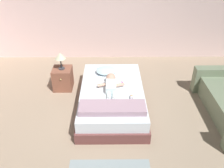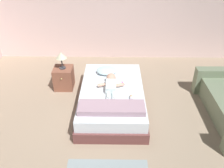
{
  "view_description": "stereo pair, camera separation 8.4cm",
  "coord_description": "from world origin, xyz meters",
  "px_view_note": "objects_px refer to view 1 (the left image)",
  "views": [
    {
      "loc": [
        0.03,
        -2.91,
        2.86
      ],
      "look_at": [
        0.06,
        0.8,
        0.5
      ],
      "focal_mm": 38.65,
      "sensor_mm": 36.0,
      "label": 1
    },
    {
      "loc": [
        0.11,
        -2.91,
        2.86
      ],
      "look_at": [
        0.06,
        0.8,
        0.5
      ],
      "focal_mm": 38.65,
      "sensor_mm": 36.0,
      "label": 2
    }
  ],
  "objects_px": {
    "pillow": "(106,71)",
    "baby_bottle": "(132,97)",
    "baby": "(111,84)",
    "nightstand": "(63,78)",
    "lamp": "(60,57)",
    "bed": "(112,98)",
    "toothbrush": "(123,83)"
  },
  "relations": [
    {
      "from": "baby",
      "to": "toothbrush",
      "type": "relative_size",
      "value": 5.02
    },
    {
      "from": "pillow",
      "to": "baby",
      "type": "distance_m",
      "value": 0.53
    },
    {
      "from": "baby",
      "to": "nightstand",
      "type": "xyz_separation_m",
      "value": [
        -1.01,
        0.59,
        -0.24
      ]
    },
    {
      "from": "lamp",
      "to": "baby_bottle",
      "type": "xyz_separation_m",
      "value": [
        1.37,
        -0.96,
        -0.31
      ]
    },
    {
      "from": "bed",
      "to": "baby_bottle",
      "type": "bearing_deg",
      "value": -42.33
    },
    {
      "from": "pillow",
      "to": "lamp",
      "type": "height_order",
      "value": "lamp"
    },
    {
      "from": "bed",
      "to": "baby_bottle",
      "type": "height_order",
      "value": "baby_bottle"
    },
    {
      "from": "baby",
      "to": "nightstand",
      "type": "bearing_deg",
      "value": 149.59
    },
    {
      "from": "pillow",
      "to": "baby_bottle",
      "type": "bearing_deg",
      "value": -62.8
    },
    {
      "from": "toothbrush",
      "to": "lamp",
      "type": "relative_size",
      "value": 0.37
    },
    {
      "from": "bed",
      "to": "toothbrush",
      "type": "bearing_deg",
      "value": 42.19
    },
    {
      "from": "pillow",
      "to": "baby_bottle",
      "type": "height_order",
      "value": "pillow"
    },
    {
      "from": "bed",
      "to": "nightstand",
      "type": "height_order",
      "value": "nightstand"
    },
    {
      "from": "pillow",
      "to": "toothbrush",
      "type": "height_order",
      "value": "pillow"
    },
    {
      "from": "toothbrush",
      "to": "nightstand",
      "type": "relative_size",
      "value": 0.29
    },
    {
      "from": "bed",
      "to": "pillow",
      "type": "height_order",
      "value": "pillow"
    },
    {
      "from": "bed",
      "to": "nightstand",
      "type": "distance_m",
      "value": 1.22
    },
    {
      "from": "toothbrush",
      "to": "baby",
      "type": "bearing_deg",
      "value": -149.68
    },
    {
      "from": "lamp",
      "to": "baby_bottle",
      "type": "distance_m",
      "value": 1.7
    },
    {
      "from": "baby",
      "to": "toothbrush",
      "type": "xyz_separation_m",
      "value": [
        0.23,
        0.13,
        -0.06
      ]
    },
    {
      "from": "bed",
      "to": "pillow",
      "type": "xyz_separation_m",
      "value": [
        -0.12,
        0.58,
        0.26
      ]
    },
    {
      "from": "pillow",
      "to": "toothbrush",
      "type": "relative_size",
      "value": 3.08
    },
    {
      "from": "pillow",
      "to": "lamp",
      "type": "relative_size",
      "value": 1.15
    },
    {
      "from": "baby",
      "to": "baby_bottle",
      "type": "distance_m",
      "value": 0.51
    },
    {
      "from": "baby",
      "to": "lamp",
      "type": "bearing_deg",
      "value": 149.59
    },
    {
      "from": "bed",
      "to": "lamp",
      "type": "bearing_deg",
      "value": 147.78
    },
    {
      "from": "pillow",
      "to": "baby_bottle",
      "type": "distance_m",
      "value": 0.99
    },
    {
      "from": "nightstand",
      "to": "lamp",
      "type": "relative_size",
      "value": 1.29
    },
    {
      "from": "toothbrush",
      "to": "baby_bottle",
      "type": "relative_size",
      "value": 1.25
    },
    {
      "from": "bed",
      "to": "baby",
      "type": "xyz_separation_m",
      "value": [
        -0.02,
        0.06,
        0.28
      ]
    },
    {
      "from": "nightstand",
      "to": "lamp",
      "type": "distance_m",
      "value": 0.51
    },
    {
      "from": "baby",
      "to": "baby_bottle",
      "type": "bearing_deg",
      "value": -45.53
    }
  ]
}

